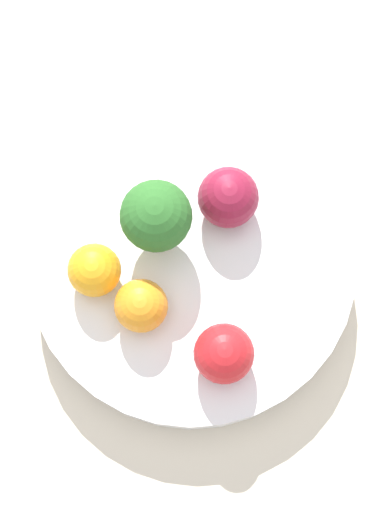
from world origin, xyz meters
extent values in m
plane|color=gray|center=(0.00, 0.00, 0.00)|extent=(6.00, 6.00, 0.00)
cube|color=beige|center=(0.00, 0.00, 0.01)|extent=(1.20, 1.20, 0.02)
cylinder|color=white|center=(0.00, 0.00, 0.04)|extent=(0.26, 0.26, 0.04)
cylinder|color=#99C17A|center=(-0.03, -0.02, 0.07)|extent=(0.02, 0.02, 0.03)
sphere|color=#2D6B28|center=(-0.03, -0.02, 0.10)|extent=(0.05, 0.05, 0.05)
sphere|color=maroon|center=(-0.04, 0.03, 0.08)|extent=(0.05, 0.05, 0.05)
sphere|color=red|center=(0.08, 0.01, 0.08)|extent=(0.04, 0.04, 0.04)
sphere|color=orange|center=(0.03, -0.04, 0.08)|extent=(0.04, 0.04, 0.04)
sphere|color=orange|center=(0.00, -0.07, 0.08)|extent=(0.04, 0.04, 0.04)
camera|label=1|loc=(0.15, -0.03, 0.70)|focal=60.00mm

